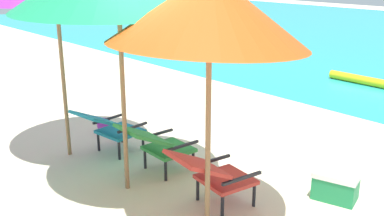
% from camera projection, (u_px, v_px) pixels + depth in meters
% --- Properties ---
extents(ground_plane, '(40.00, 40.00, 0.00)m').
position_uv_depth(ground_plane, '(344.00, 107.00, 8.22)').
color(ground_plane, beige).
extents(swim_buoy, '(1.60, 0.18, 0.18)m').
position_uv_depth(swim_buoy, '(364.00, 80.00, 9.67)').
color(swim_buoy, yellow).
rests_on(swim_buoy, ocean_band).
extents(lounge_chair_left, '(0.63, 0.93, 0.68)m').
position_uv_depth(lounge_chair_left, '(110.00, 126.00, 6.04)').
color(lounge_chair_left, teal).
rests_on(lounge_chair_left, ground_plane).
extents(lounge_chair_center, '(0.58, 0.90, 0.68)m').
position_uv_depth(lounge_chair_center, '(157.00, 143.00, 5.48)').
color(lounge_chair_center, '#338E3D').
rests_on(lounge_chair_center, ground_plane).
extents(lounge_chair_right, '(0.65, 0.94, 0.68)m').
position_uv_depth(lounge_chair_right, '(213.00, 173.00, 4.69)').
color(lounge_chair_right, red).
rests_on(lounge_chair_right, ground_plane).
extents(beach_umbrella_right, '(1.86, 1.89, 2.46)m').
position_uv_depth(beach_umbrella_right, '(209.00, 9.00, 3.80)').
color(beach_umbrella_right, olive).
rests_on(beach_umbrella_right, ground_plane).
extents(beach_ball, '(0.22, 0.22, 0.22)m').
position_uv_depth(beach_ball, '(104.00, 125.00, 6.96)').
color(beach_ball, purple).
rests_on(beach_ball, ground_plane).
extents(cooler_box, '(0.54, 0.44, 0.32)m').
position_uv_depth(cooler_box, '(336.00, 185.00, 4.95)').
color(cooler_box, '#1E844C').
rests_on(cooler_box, ground_plane).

